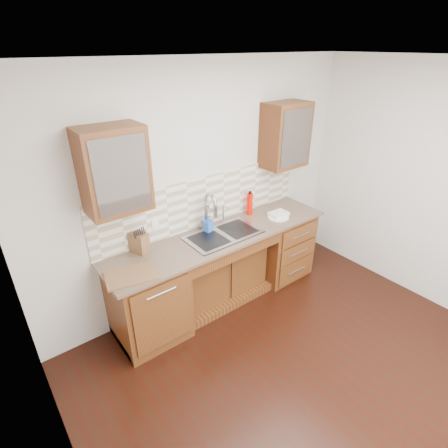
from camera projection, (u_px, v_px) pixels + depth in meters
ground at (314, 381)px, 3.30m from camera, size 4.00×3.50×0.10m
ceiling at (372, 51)px, 2.01m from camera, size 4.00×3.50×0.10m
wall_back at (202, 187)px, 3.92m from camera, size 4.00×0.10×2.70m
wall_left at (50, 409)px, 1.55m from camera, size 0.10×3.50×2.70m
base_cabinet_left at (148, 301)px, 3.58m from camera, size 0.70×0.62×0.88m
base_cabinet_center at (217, 272)px, 4.19m from camera, size 1.20×0.44×0.70m
base_cabinet_right at (279, 244)px, 4.60m from camera, size 0.70×0.62×0.88m
countertop at (223, 236)px, 3.87m from camera, size 2.70×0.65×0.03m
backsplash at (206, 201)px, 3.95m from camera, size 2.70×0.02×0.59m
sink at (223, 242)px, 3.89m from camera, size 0.84×0.46×0.19m
faucet at (206, 213)px, 3.88m from camera, size 0.04×0.04×0.40m
filter_tap at (223, 213)px, 4.06m from camera, size 0.02×0.02×0.24m
upper_cabinet_left at (114, 170)px, 2.98m from camera, size 0.55×0.34×0.75m
upper_cabinet_right at (285, 135)px, 4.12m from camera, size 0.55×0.34×0.75m
outlet_left at (155, 224)px, 3.63m from camera, size 0.08×0.01×0.12m
outlet_right at (249, 195)px, 4.33m from camera, size 0.08×0.01×0.12m
soap_bottle at (208, 224)px, 3.88m from camera, size 0.11×0.11×0.20m
water_bottle at (250, 204)px, 4.26m from camera, size 0.09×0.09×0.27m
plate at (278, 217)px, 4.23m from camera, size 0.30×0.30×0.01m
dish_towel at (279, 214)px, 4.25m from camera, size 0.23×0.17×0.04m
knife_block at (139, 242)px, 3.50m from camera, size 0.17×0.22×0.21m
cutting_board at (131, 275)px, 3.17m from camera, size 0.51×0.41×0.02m
cup_left_a at (104, 178)px, 2.95m from camera, size 0.16×0.16×0.11m
cup_left_b at (130, 173)px, 3.08m from camera, size 0.11×0.11×0.10m
cup_right_a at (279, 141)px, 4.08m from camera, size 0.17×0.17×0.10m
cup_right_b at (293, 138)px, 4.22m from camera, size 0.12×0.12×0.09m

